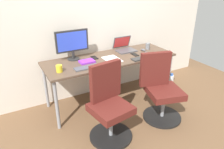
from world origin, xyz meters
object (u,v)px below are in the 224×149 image
at_px(water_bottle_on_floor, 171,82).
at_px(desktop_monitor, 72,43).
at_px(office_chair_left, 109,106).
at_px(coffee_mug, 59,69).
at_px(open_laptop, 124,47).
at_px(office_chair_right, 161,90).

xyz_separation_m(water_bottle_on_floor, desktop_monitor, (-1.60, 0.41, 0.84)).
height_order(office_chair_left, coffee_mug, office_chair_left).
relative_size(water_bottle_on_floor, desktop_monitor, 0.65).
bearing_deg(open_laptop, coffee_mug, -163.89).
xyz_separation_m(office_chair_left, open_laptop, (0.78, 0.91, 0.37)).
xyz_separation_m(office_chair_right, open_laptop, (-0.03, 0.92, 0.37)).
relative_size(office_chair_left, office_chair_right, 1.00).
distance_m(open_laptop, coffee_mug, 1.24).
bearing_deg(open_laptop, office_chair_right, -88.03).
xyz_separation_m(open_laptop, coffee_mug, (-1.19, -0.34, -0.01)).
bearing_deg(water_bottle_on_floor, open_laptop, 151.21).
bearing_deg(water_bottle_on_floor, office_chair_left, -161.14).
distance_m(water_bottle_on_floor, open_laptop, 1.05).
distance_m(office_chair_left, open_laptop, 1.25).
bearing_deg(office_chair_left, coffee_mug, 125.70).
xyz_separation_m(water_bottle_on_floor, open_laptop, (-0.73, 0.40, 0.64)).
bearing_deg(open_laptop, desktop_monitor, 179.66).
bearing_deg(desktop_monitor, water_bottle_on_floor, -14.19).
distance_m(office_chair_right, open_laptop, 0.99).
relative_size(desktop_monitor, coffee_mug, 5.22).
bearing_deg(office_chair_left, open_laptop, 49.68).
relative_size(desktop_monitor, open_laptop, 1.55).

